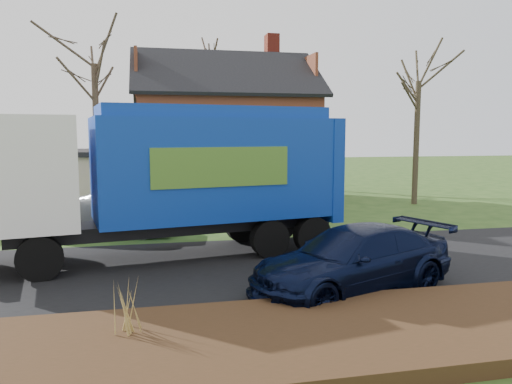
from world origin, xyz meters
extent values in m
plane|color=#264416|center=(0.00, 0.00, 0.00)|extent=(120.00, 120.00, 0.00)
cube|color=black|center=(0.00, 0.00, 0.01)|extent=(80.00, 7.00, 0.02)
cube|color=#312110|center=(0.00, -5.30, 0.15)|extent=(80.00, 3.50, 0.30)
cube|color=beige|center=(2.00, 14.00, 1.35)|extent=(9.00, 7.50, 2.70)
cube|color=#582519|center=(2.00, 14.00, 4.10)|extent=(9.00, 7.50, 2.80)
cube|color=maroon|center=(5.00, 15.00, 8.46)|extent=(0.70, 0.90, 1.60)
cube|color=beige|center=(-4.20, 13.50, 1.30)|extent=(3.50, 5.50, 2.60)
cube|color=black|center=(-4.20, 13.50, 2.72)|extent=(3.90, 5.90, 0.24)
cylinder|color=black|center=(-4.77, -0.15, 0.57)|extent=(1.20, 0.58, 1.15)
cylinder|color=black|center=(-5.17, 2.14, 0.57)|extent=(1.20, 0.58, 1.15)
cylinder|color=black|center=(1.44, 0.93, 0.57)|extent=(1.20, 0.58, 1.15)
cylinder|color=black|center=(1.04, 3.22, 0.57)|extent=(1.20, 0.58, 1.15)
cylinder|color=black|center=(2.85, 1.18, 0.57)|extent=(1.20, 0.58, 1.15)
cylinder|color=black|center=(2.45, 3.46, 0.57)|extent=(1.20, 0.58, 1.15)
cube|color=black|center=(-1.16, 1.66, 0.94)|extent=(9.59, 2.93, 0.39)
cube|color=white|center=(-5.24, 0.95, 2.65)|extent=(2.98, 3.16, 2.98)
cube|color=#0C3299|center=(-0.12, 1.84, 2.65)|extent=(7.33, 3.91, 2.98)
cube|color=#0C3299|center=(-0.12, 1.84, 4.31)|extent=(6.95, 3.53, 0.33)
cube|color=#0C3299|center=(3.42, 2.45, 2.54)|extent=(0.86, 2.84, 3.21)
cube|color=#4A7927|center=(-0.05, 0.43, 2.76)|extent=(3.93, 0.72, 1.11)
cube|color=#4A7927|center=(-0.53, 3.19, 2.76)|extent=(3.93, 0.72, 1.11)
imported|color=#93969A|center=(-3.44, 5.16, 0.73)|extent=(4.63, 2.18, 1.47)
imported|color=black|center=(2.56, -2.63, 0.76)|extent=(5.64, 3.77, 1.52)
cylinder|color=#413327|center=(-4.29, 10.46, 3.39)|extent=(0.28, 0.28, 6.78)
cylinder|color=#3F3525|center=(11.59, 10.37, 3.18)|extent=(0.29, 0.29, 6.35)
cylinder|color=#3A2D23|center=(2.56, 23.39, 4.26)|extent=(0.32, 0.32, 8.52)
cone|color=#A08646|center=(-2.47, -4.72, 0.77)|extent=(0.04, 0.04, 0.93)
cone|color=#A08646|center=(-2.61, -4.72, 0.77)|extent=(0.04, 0.04, 0.93)
cone|color=#A08646|center=(-2.32, -4.72, 0.77)|extent=(0.04, 0.04, 0.93)
cone|color=#A08646|center=(-2.47, -4.60, 0.77)|extent=(0.04, 0.04, 0.93)
cone|color=#A08646|center=(-2.47, -4.83, 0.77)|extent=(0.04, 0.04, 0.93)
camera|label=1|loc=(-2.06, -13.24, 3.69)|focal=35.00mm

